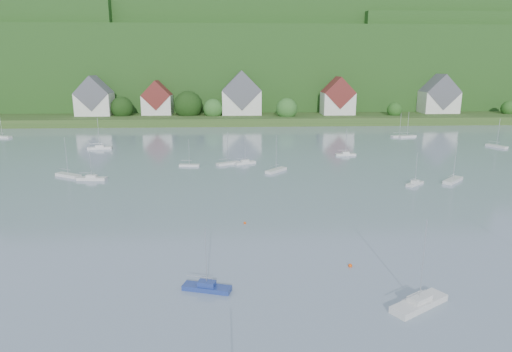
# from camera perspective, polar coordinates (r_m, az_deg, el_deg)

# --- Properties ---
(far_shore_strip) EXTENTS (600.00, 60.00, 3.00)m
(far_shore_strip) POSITION_cam_1_polar(r_m,az_deg,el_deg) (200.32, -3.35, 7.83)
(far_shore_strip) COLOR #2E4E1D
(far_shore_strip) RESTS_ON ground
(forested_ridge) EXTENTS (620.00, 181.22, 69.89)m
(forested_ridge) POSITION_cam_1_polar(r_m,az_deg,el_deg) (267.80, -3.26, 13.92)
(forested_ridge) COLOR #173D13
(forested_ridge) RESTS_ON ground
(village_building_0) EXTENTS (14.00, 10.40, 16.00)m
(village_building_0) POSITION_cam_1_polar(r_m,az_deg,el_deg) (194.97, -20.01, 9.24)
(village_building_0) COLOR beige
(village_building_0) RESTS_ON far_shore_strip
(village_building_1) EXTENTS (12.00, 9.36, 14.00)m
(village_building_1) POSITION_cam_1_polar(r_m,az_deg,el_deg) (191.29, -12.55, 9.43)
(village_building_1) COLOR beige
(village_building_1) RESTS_ON far_shore_strip
(village_building_2) EXTENTS (16.00, 11.44, 18.00)m
(village_building_2) POSITION_cam_1_polar(r_m,az_deg,el_deg) (187.65, -1.86, 10.13)
(village_building_2) COLOR beige
(village_building_2) RESTS_ON far_shore_strip
(village_building_3) EXTENTS (13.00, 10.40, 15.50)m
(village_building_3) POSITION_cam_1_polar(r_m,az_deg,el_deg) (190.76, 10.44, 9.72)
(village_building_3) COLOR beige
(village_building_3) RESTS_ON far_shore_strip
(village_building_4) EXTENTS (15.00, 10.40, 16.50)m
(village_building_4) POSITION_cam_1_polar(r_m,az_deg,el_deg) (209.38, 22.42, 9.31)
(village_building_4) COLOR beige
(village_building_4) RESTS_ON far_shore_strip
(near_sailboat_1) EXTENTS (5.21, 2.75, 6.77)m
(near_sailboat_1) POSITION_cam_1_polar(r_m,az_deg,el_deg) (47.13, -6.33, -13.93)
(near_sailboat_1) COLOR navy
(near_sailboat_1) RESTS_ON ground
(near_sailboat_3) EXTENTS (6.54, 4.98, 8.84)m
(near_sailboat_3) POSITION_cam_1_polar(r_m,az_deg,el_deg) (46.67, 20.20, -14.98)
(near_sailboat_3) COLOR silver
(near_sailboat_3) RESTS_ON ground
(mooring_buoy_2) EXTENTS (0.46, 0.46, 0.46)m
(mooring_buoy_2) POSITION_cam_1_polar(r_m,az_deg,el_deg) (53.12, 11.99, -11.30)
(mooring_buoy_2) COLOR #F04B0A
(mooring_buoy_2) RESTS_ON ground
(mooring_buoy_3) EXTENTS (0.39, 0.39, 0.39)m
(mooring_buoy_3) POSITION_cam_1_polar(r_m,az_deg,el_deg) (65.33, -1.44, -6.13)
(mooring_buoy_3) COLOR #F04B0A
(mooring_buoy_3) RESTS_ON ground
(far_sailboat_cluster) EXTENTS (192.37, 68.74, 8.71)m
(far_sailboat_cluster) POSITION_cam_1_polar(r_m,az_deg,el_deg) (116.92, 0.27, 3.01)
(far_sailboat_cluster) COLOR silver
(far_sailboat_cluster) RESTS_ON ground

